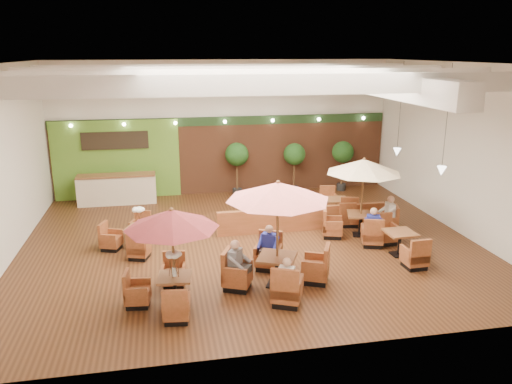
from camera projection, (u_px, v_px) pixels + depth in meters
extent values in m
plane|color=#381E0F|center=(250.00, 242.00, 15.78)|extent=(14.00, 14.00, 0.00)
cube|color=silver|center=(224.00, 128.00, 20.70)|extent=(14.00, 0.04, 5.50)
cube|color=silver|center=(305.00, 222.00, 9.36)|extent=(14.00, 0.04, 5.50)
cube|color=silver|center=(0.00, 167.00, 13.77)|extent=(0.04, 12.00, 5.50)
cube|color=silver|center=(460.00, 149.00, 16.29)|extent=(0.04, 12.00, 5.50)
cube|color=white|center=(249.00, 63.00, 14.28)|extent=(14.00, 12.00, 0.04)
cube|color=brown|center=(225.00, 155.00, 20.96)|extent=(13.90, 0.10, 3.20)
cube|color=#1E3819|center=(224.00, 121.00, 20.55)|extent=(13.90, 0.12, 0.35)
cube|color=#588B28|center=(117.00, 160.00, 20.11)|extent=(5.00, 0.08, 3.20)
cube|color=black|center=(115.00, 141.00, 19.81)|extent=(2.60, 0.08, 0.70)
cube|color=white|center=(363.00, 81.00, 15.06)|extent=(0.60, 11.00, 0.60)
cube|color=white|center=(282.00, 85.00, 10.59)|extent=(13.60, 0.12, 0.45)
cube|color=white|center=(258.00, 78.00, 13.15)|extent=(13.60, 0.12, 0.45)
cube|color=white|center=(242.00, 74.00, 15.60)|extent=(13.60, 0.12, 0.45)
cube|color=white|center=(230.00, 70.00, 18.15)|extent=(13.60, 0.12, 0.45)
cylinder|color=black|center=(447.00, 118.00, 14.82)|extent=(0.01, 0.01, 3.20)
cone|color=white|center=(441.00, 171.00, 15.25)|extent=(0.28, 0.28, 0.28)
cylinder|color=black|center=(400.00, 108.00, 17.65)|extent=(0.01, 0.01, 3.20)
cone|color=white|center=(397.00, 152.00, 18.09)|extent=(0.28, 0.28, 0.28)
sphere|color=#FFEAC6|center=(71.00, 126.00, 19.25)|extent=(0.14, 0.14, 0.14)
sphere|color=#FFEAC6|center=(124.00, 124.00, 19.61)|extent=(0.14, 0.14, 0.14)
sphere|color=#FFEAC6|center=(175.00, 123.00, 19.97)|extent=(0.14, 0.14, 0.14)
sphere|color=#FFEAC6|center=(225.00, 122.00, 20.33)|extent=(0.14, 0.14, 0.14)
sphere|color=#FFEAC6|center=(273.00, 120.00, 20.69)|extent=(0.14, 0.14, 0.14)
sphere|color=#FFEAC6|center=(319.00, 119.00, 21.05)|extent=(0.14, 0.14, 0.14)
sphere|color=#FFEAC6|center=(363.00, 118.00, 21.42)|extent=(0.14, 0.14, 0.14)
cube|color=beige|center=(117.00, 190.00, 19.66)|extent=(3.00, 0.70, 1.10)
cube|color=brown|center=(116.00, 175.00, 19.49)|extent=(3.00, 0.75, 0.06)
cube|color=brown|center=(303.00, 219.00, 16.75)|extent=(5.84, 0.25, 0.81)
cube|color=brown|center=(174.00, 277.00, 11.84)|extent=(0.87, 0.87, 0.06)
cylinder|color=black|center=(175.00, 289.00, 11.93)|extent=(0.09, 0.09, 0.61)
cube|color=black|center=(176.00, 301.00, 12.02)|extent=(0.46, 0.46, 0.04)
cube|color=brown|center=(177.00, 310.00, 11.12)|extent=(0.63, 0.63, 0.29)
cube|color=brown|center=(178.00, 304.00, 10.83)|extent=(0.58, 0.16, 0.64)
cube|color=brown|center=(164.00, 303.00, 11.05)|extent=(0.13, 0.51, 0.26)
cube|color=brown|center=(188.00, 302.00, 11.09)|extent=(0.13, 0.51, 0.26)
cube|color=black|center=(177.00, 318.00, 11.18)|extent=(0.56, 0.56, 0.13)
cube|color=brown|center=(174.00, 276.00, 12.78)|extent=(0.63, 0.63, 0.29)
cube|color=brown|center=(172.00, 263.00, 12.92)|extent=(0.58, 0.16, 0.64)
cube|color=brown|center=(184.00, 269.00, 12.74)|extent=(0.13, 0.51, 0.26)
cube|color=brown|center=(163.00, 270.00, 12.71)|extent=(0.13, 0.51, 0.26)
cube|color=black|center=(174.00, 284.00, 12.83)|extent=(0.56, 0.56, 0.13)
cube|color=brown|center=(138.00, 295.00, 11.79)|extent=(0.63, 0.63, 0.29)
cube|color=brown|center=(147.00, 283.00, 11.78)|extent=(0.16, 0.58, 0.64)
cube|color=brown|center=(139.00, 283.00, 12.00)|extent=(0.51, 0.13, 0.26)
cube|color=brown|center=(136.00, 293.00, 11.49)|extent=(0.51, 0.13, 0.26)
cube|color=black|center=(138.00, 303.00, 11.85)|extent=(0.56, 0.56, 0.13)
cylinder|color=brown|center=(174.00, 258.00, 11.71)|extent=(0.06, 0.06, 2.30)
cone|color=maroon|center=(172.00, 219.00, 11.44)|extent=(2.21, 2.21, 0.45)
sphere|color=brown|center=(171.00, 209.00, 11.38)|extent=(0.10, 0.10, 0.10)
cylinder|color=silver|center=(174.00, 272.00, 11.81)|extent=(0.10, 0.10, 0.22)
cube|color=brown|center=(277.00, 257.00, 12.69)|extent=(1.22, 1.22, 0.07)
cylinder|color=black|center=(277.00, 271.00, 12.79)|extent=(0.11, 0.11, 0.72)
cube|color=black|center=(277.00, 284.00, 12.89)|extent=(0.64, 0.64, 0.04)
cube|color=brown|center=(287.00, 292.00, 11.84)|extent=(0.89, 0.89, 0.35)
cube|color=brown|center=(295.00, 284.00, 11.53)|extent=(0.66, 0.37, 0.76)
cube|color=brown|center=(274.00, 282.00, 11.85)|extent=(0.32, 0.58, 0.30)
cube|color=brown|center=(300.00, 285.00, 11.71)|extent=(0.32, 0.58, 0.30)
cube|color=black|center=(287.00, 301.00, 11.91)|extent=(0.79, 0.79, 0.15)
cube|color=brown|center=(268.00, 258.00, 13.78)|extent=(0.89, 0.89, 0.35)
cube|color=brown|center=(263.00, 244.00, 13.92)|extent=(0.66, 0.37, 0.76)
cube|color=brown|center=(280.00, 252.00, 13.66)|extent=(0.32, 0.58, 0.30)
cube|color=brown|center=(257.00, 250.00, 13.79)|extent=(0.32, 0.58, 0.30)
cube|color=black|center=(268.00, 266.00, 13.85)|extent=(0.79, 0.79, 0.15)
cube|color=brown|center=(237.00, 277.00, 12.63)|extent=(0.89, 0.89, 0.35)
cube|color=brown|center=(247.00, 262.00, 12.69)|extent=(0.37, 0.66, 0.76)
cube|color=brown|center=(240.00, 264.00, 12.86)|extent=(0.58, 0.32, 0.30)
cube|color=brown|center=(234.00, 274.00, 12.27)|extent=(0.58, 0.32, 0.30)
cube|color=black|center=(237.00, 286.00, 12.69)|extent=(0.79, 0.79, 0.15)
cube|color=brown|center=(315.00, 270.00, 13.00)|extent=(0.89, 0.89, 0.35)
cube|color=brown|center=(307.00, 261.00, 12.75)|extent=(0.37, 0.66, 0.76)
cube|color=brown|center=(314.00, 268.00, 12.64)|extent=(0.58, 0.32, 0.30)
cube|color=brown|center=(317.00, 258.00, 13.23)|extent=(0.58, 0.32, 0.30)
cube|color=black|center=(315.00, 279.00, 13.06)|extent=(0.79, 0.79, 0.15)
cylinder|color=brown|center=(277.00, 236.00, 12.53)|extent=(0.06, 0.06, 2.71)
cone|color=#DA6B69|center=(278.00, 191.00, 12.21)|extent=(2.60, 2.60, 0.45)
sphere|color=brown|center=(278.00, 182.00, 12.15)|extent=(0.10, 0.10, 0.10)
cube|color=brown|center=(361.00, 214.00, 16.19)|extent=(1.06, 1.06, 0.06)
cylinder|color=black|center=(360.00, 225.00, 16.29)|extent=(0.10, 0.10, 0.66)
cube|color=black|center=(360.00, 235.00, 16.38)|extent=(0.56, 0.56, 0.04)
cube|color=brown|center=(372.00, 237.00, 15.40)|extent=(0.77, 0.77, 0.32)
cube|color=brown|center=(378.00, 230.00, 15.10)|extent=(0.62, 0.27, 0.70)
cube|color=brown|center=(363.00, 230.00, 15.38)|extent=(0.23, 0.55, 0.28)
cube|color=brown|center=(382.00, 231.00, 15.32)|extent=(0.23, 0.55, 0.28)
cube|color=black|center=(372.00, 244.00, 15.47)|extent=(0.69, 0.69, 0.14)
cube|color=brown|center=(350.00, 217.00, 17.20)|extent=(0.77, 0.77, 0.32)
cube|color=brown|center=(345.00, 207.00, 17.35)|extent=(0.62, 0.27, 0.70)
cube|color=brown|center=(358.00, 212.00, 17.12)|extent=(0.23, 0.55, 0.28)
cube|color=brown|center=(341.00, 212.00, 17.18)|extent=(0.23, 0.55, 0.28)
cube|color=black|center=(349.00, 224.00, 17.27)|extent=(0.69, 0.69, 0.14)
cube|color=brown|center=(332.00, 228.00, 16.13)|extent=(0.77, 0.77, 0.32)
cube|color=brown|center=(339.00, 218.00, 16.17)|extent=(0.27, 0.62, 0.70)
cube|color=brown|center=(332.00, 220.00, 16.36)|extent=(0.55, 0.23, 0.28)
cube|color=brown|center=(333.00, 226.00, 15.80)|extent=(0.55, 0.23, 0.28)
cube|color=black|center=(332.00, 235.00, 16.20)|extent=(0.69, 0.69, 0.14)
cube|color=brown|center=(387.00, 225.00, 16.48)|extent=(0.77, 0.77, 0.32)
cube|color=brown|center=(382.00, 217.00, 16.28)|extent=(0.27, 0.62, 0.70)
cube|color=brown|center=(389.00, 222.00, 16.14)|extent=(0.55, 0.23, 0.28)
cube|color=brown|center=(386.00, 216.00, 16.70)|extent=(0.55, 0.23, 0.28)
cube|color=black|center=(387.00, 231.00, 16.54)|extent=(0.69, 0.69, 0.14)
cylinder|color=brown|center=(362.00, 199.00, 16.04)|extent=(0.06, 0.06, 2.51)
cone|color=beige|center=(364.00, 166.00, 15.75)|extent=(2.41, 2.41, 0.45)
sphere|color=brown|center=(364.00, 159.00, 15.69)|extent=(0.10, 0.10, 0.10)
cube|color=brown|center=(139.00, 228.00, 15.18)|extent=(0.97, 0.97, 0.05)
cylinder|color=black|center=(140.00, 237.00, 15.27)|extent=(0.09, 0.09, 0.59)
cube|color=black|center=(141.00, 247.00, 15.35)|extent=(0.51, 0.51, 0.04)
cube|color=brown|center=(139.00, 250.00, 14.48)|extent=(0.71, 0.71, 0.29)
cube|color=brown|center=(141.00, 244.00, 14.21)|extent=(0.56, 0.27, 0.63)
cube|color=brown|center=(130.00, 244.00, 14.46)|extent=(0.23, 0.49, 0.25)
cube|color=brown|center=(147.00, 245.00, 14.39)|extent=(0.23, 0.49, 0.25)
cube|color=black|center=(140.00, 256.00, 14.53)|extent=(0.63, 0.63, 0.13)
cube|color=brown|center=(141.00, 230.00, 16.09)|extent=(0.71, 0.71, 0.29)
cube|color=brown|center=(138.00, 220.00, 16.22)|extent=(0.56, 0.27, 0.63)
cube|color=brown|center=(148.00, 225.00, 16.01)|extent=(0.23, 0.49, 0.25)
cube|color=brown|center=(133.00, 224.00, 16.08)|extent=(0.23, 0.49, 0.25)
cube|color=black|center=(141.00, 236.00, 16.15)|extent=(0.63, 0.63, 0.13)
cube|color=brown|center=(111.00, 241.00, 15.13)|extent=(0.71, 0.71, 0.29)
cube|color=brown|center=(118.00, 232.00, 15.17)|extent=(0.27, 0.56, 0.63)
cube|color=brown|center=(114.00, 233.00, 15.33)|extent=(0.49, 0.23, 0.25)
cube|color=brown|center=(107.00, 239.00, 14.83)|extent=(0.49, 0.23, 0.25)
cube|color=black|center=(112.00, 248.00, 15.19)|extent=(0.63, 0.63, 0.13)
cylinder|color=silver|center=(139.00, 223.00, 15.14)|extent=(0.10, 0.10, 0.22)
cube|color=brown|center=(400.00, 233.00, 14.61)|extent=(0.86, 0.86, 0.06)
cylinder|color=black|center=(399.00, 244.00, 14.71)|extent=(0.10, 0.10, 0.65)
cube|color=black|center=(399.00, 254.00, 14.80)|extent=(0.46, 0.46, 0.04)
cube|color=brown|center=(415.00, 258.00, 13.85)|extent=(0.63, 0.63, 0.31)
cube|color=brown|center=(420.00, 252.00, 13.53)|extent=(0.61, 0.12, 0.68)
cube|color=brown|center=(406.00, 252.00, 13.73)|extent=(0.10, 0.54, 0.27)
cube|color=brown|center=(424.00, 251.00, 13.86)|extent=(0.10, 0.54, 0.27)
cube|color=black|center=(414.00, 265.00, 13.91)|extent=(0.56, 0.56, 0.14)
cube|color=brown|center=(386.00, 235.00, 15.60)|extent=(0.63, 0.63, 0.31)
cube|color=brown|center=(383.00, 223.00, 15.76)|extent=(0.61, 0.12, 0.68)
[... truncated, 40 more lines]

